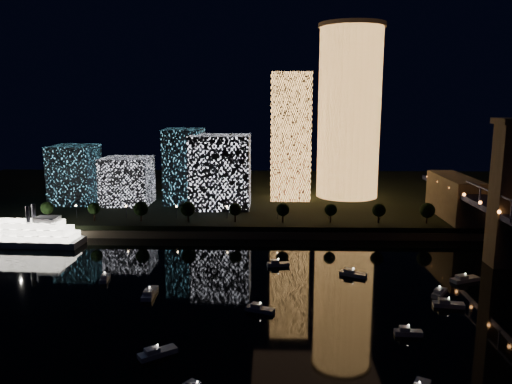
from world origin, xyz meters
TOP-DOWN VIEW (x-y plane):
  - ground at (0.00, 0.00)m, footprint 520.00×520.00m
  - far_bank at (0.00, 160.00)m, footprint 420.00×160.00m
  - seawall at (0.00, 82.00)m, footprint 420.00×6.00m
  - tower_cylindrical at (25.37, 146.94)m, footprint 34.00×34.00m
  - tower_rectangular at (-5.18, 140.38)m, footprint 20.14×20.14m
  - midrise_blocks at (-67.39, 123.79)m, footprint 97.58×35.49m
  - riverboat at (-116.58, 69.42)m, footprint 55.30×14.27m
  - motorboats at (-3.88, 12.24)m, footprint 119.41×80.43m
  - esplanade_trees at (-27.83, 88.00)m, footprint 165.91×6.32m
  - street_lamps at (-34.00, 94.00)m, footprint 132.70×0.70m

SIDE VIEW (x-z plane):
  - ground at x=0.00m, z-range 0.00..0.00m
  - motorboats at x=-3.88m, z-range -0.58..2.20m
  - seawall at x=0.00m, z-range 0.00..3.00m
  - far_bank at x=0.00m, z-range 0.00..5.00m
  - riverboat at x=-116.58m, z-range -4.02..12.48m
  - street_lamps at x=-34.00m, z-range 6.20..11.85m
  - esplanade_trees at x=-27.83m, z-range 6.13..14.79m
  - midrise_blocks at x=-67.39m, z-range 2.60..39.09m
  - tower_rectangular at x=-5.18m, z-range 5.00..69.09m
  - tower_cylindrical at x=25.37m, z-range 5.13..93.54m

